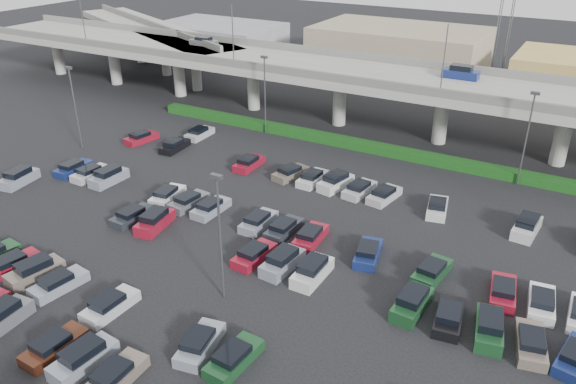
{
  "coord_description": "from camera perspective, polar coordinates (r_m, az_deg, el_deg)",
  "views": [
    {
      "loc": [
        21.49,
        -35.85,
        26.28
      ],
      "look_at": [
        -2.67,
        6.61,
        2.0
      ],
      "focal_mm": 35.0,
      "sensor_mm": 36.0,
      "label": 1
    }
  ],
  "objects": [
    {
      "name": "parked_cars",
      "position": [
        46.17,
        -4.9,
        -7.47
      ],
      "size": [
        62.85,
        41.56,
        1.67
      ],
      "color": "navy",
      "rests_on": "ground"
    },
    {
      "name": "on_ramp",
      "position": [
        109.63,
        -13.66,
        15.51
      ],
      "size": [
        50.93,
        30.13,
        8.8
      ],
      "color": "gray",
      "rests_on": "ground"
    },
    {
      "name": "overpass",
      "position": [
        73.82,
        11.69,
        10.72
      ],
      "size": [
        150.0,
        13.0,
        15.8
      ],
      "color": "gray",
      "rests_on": "ground"
    },
    {
      "name": "distant_buildings",
      "position": [
        100.65,
        24.14,
        11.23
      ],
      "size": [
        138.0,
        24.0,
        9.0
      ],
      "color": "gray",
      "rests_on": "ground"
    },
    {
      "name": "hedge",
      "position": [
        69.48,
        9.48,
        4.31
      ],
      "size": [
        66.0,
        1.6,
        1.1
      ],
      "primitive_type": "cube",
      "color": "#123E12",
      "rests_on": "ground"
    },
    {
      "name": "light_poles",
      "position": [
        49.91,
        -4.08,
        2.68
      ],
      "size": [
        66.9,
        48.38,
        10.3
      ],
      "color": "#4B4B50",
      "rests_on": "ground"
    },
    {
      "name": "ground",
      "position": [
        49.38,
        -1.11,
        -5.74
      ],
      "size": [
        280.0,
        280.0,
        0.0
      ],
      "primitive_type": "plane",
      "color": "black"
    }
  ]
}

